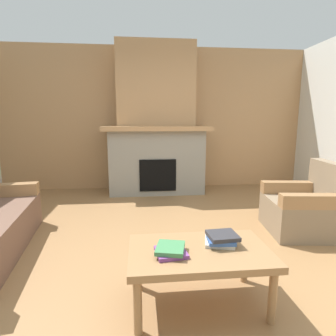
# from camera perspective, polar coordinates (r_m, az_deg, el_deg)

# --- Properties ---
(ground) EXTENTS (9.00, 9.00, 0.00)m
(ground) POSITION_cam_1_polar(r_m,az_deg,el_deg) (2.78, 1.10, -18.67)
(ground) COLOR olive
(wall_back_wood_panel) EXTENTS (6.00, 0.12, 2.70)m
(wall_back_wood_panel) POSITION_cam_1_polar(r_m,az_deg,el_deg) (5.43, -2.75, 10.18)
(wall_back_wood_panel) COLOR tan
(wall_back_wood_panel) RESTS_ON ground
(fireplace) EXTENTS (1.90, 0.82, 2.70)m
(fireplace) POSITION_cam_1_polar(r_m,az_deg,el_deg) (5.05, -2.50, 8.08)
(fireplace) COLOR gray
(fireplace) RESTS_ON ground
(armchair) EXTENTS (0.85, 0.85, 0.85)m
(armchair) POSITION_cam_1_polar(r_m,az_deg,el_deg) (3.67, 26.88, -7.56)
(armchair) COLOR #847056
(armchair) RESTS_ON ground
(coffee_table) EXTENTS (1.00, 0.60, 0.43)m
(coffee_table) POSITION_cam_1_polar(r_m,az_deg,el_deg) (2.05, 6.60, -17.91)
(coffee_table) COLOR #997047
(coffee_table) RESTS_ON ground
(book_stack_near_edge) EXTENTS (0.23, 0.24, 0.05)m
(book_stack_near_edge) POSITION_cam_1_polar(r_m,az_deg,el_deg) (1.94, 0.56, -16.86)
(book_stack_near_edge) COLOR #7A3D84
(book_stack_near_edge) RESTS_ON coffee_table
(book_stack_center) EXTENTS (0.25, 0.25, 0.08)m
(book_stack_center) POSITION_cam_1_polar(r_m,az_deg,el_deg) (2.10, 11.07, -14.41)
(book_stack_center) COLOR beige
(book_stack_center) RESTS_ON coffee_table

